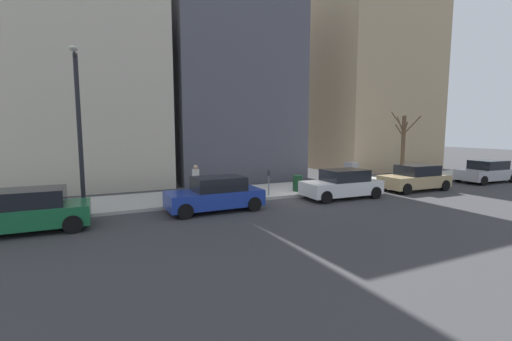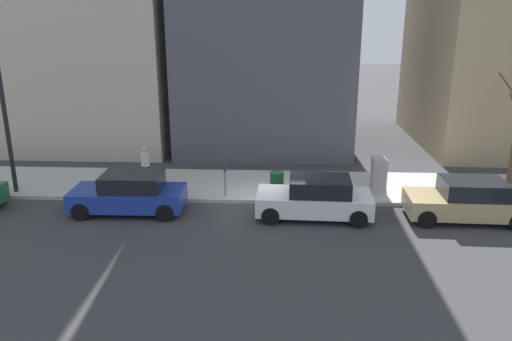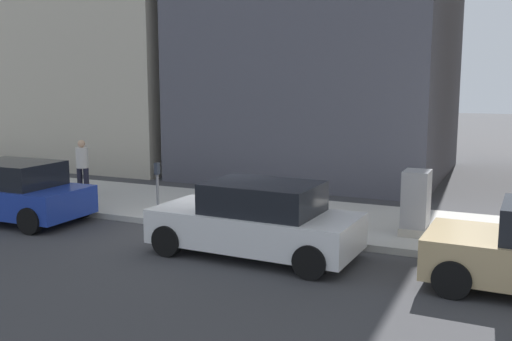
% 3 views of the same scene
% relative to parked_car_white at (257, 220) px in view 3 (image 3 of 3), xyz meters
% --- Properties ---
extents(ground_plane, '(120.00, 120.00, 0.00)m').
position_rel_parked_car_white_xyz_m(ground_plane, '(1.20, 1.52, -0.74)').
color(ground_plane, '#38383A').
extents(sidewalk, '(4.00, 36.00, 0.15)m').
position_rel_parked_car_white_xyz_m(sidewalk, '(3.20, 1.52, -0.66)').
color(sidewalk, '#B2AFA8').
rests_on(sidewalk, ground).
extents(parked_car_white, '(2.05, 4.26, 1.52)m').
position_rel_parked_car_white_xyz_m(parked_car_white, '(0.00, 0.00, 0.00)').
color(parked_car_white, white).
rests_on(parked_car_white, ground).
extents(parked_car_blue, '(1.99, 4.23, 1.52)m').
position_rel_parked_car_white_xyz_m(parked_car_blue, '(0.13, 6.98, 0.00)').
color(parked_car_blue, '#1E389E').
rests_on(parked_car_blue, ground).
extents(parking_meter, '(0.14, 0.10, 1.35)m').
position_rel_parked_car_white_xyz_m(parking_meter, '(1.65, 3.52, 0.24)').
color(parking_meter, slate).
rests_on(parking_meter, sidewalk).
extents(utility_box, '(0.83, 0.61, 1.43)m').
position_rel_parked_car_white_xyz_m(utility_box, '(2.50, -2.74, 0.11)').
color(utility_box, '#A8A399').
rests_on(utility_box, sidewalk).
extents(trash_bin, '(0.56, 0.56, 0.90)m').
position_rel_parked_car_white_xyz_m(trash_bin, '(2.10, 1.44, -0.14)').
color(trash_bin, '#14381E').
rests_on(trash_bin, sidewalk).
extents(pedestrian_near_meter, '(0.36, 0.40, 1.66)m').
position_rel_parked_car_white_xyz_m(pedestrian_near_meter, '(2.95, 7.09, 0.35)').
color(pedestrian_near_meter, '#1E1E2D').
rests_on(pedestrian_near_meter, sidewalk).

